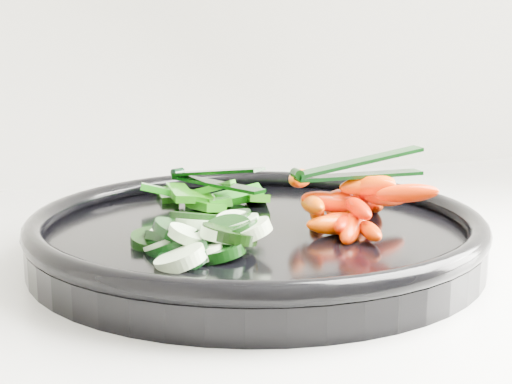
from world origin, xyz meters
name	(u,v)px	position (x,y,z in m)	size (l,w,h in m)	color
veggie_tray	(256,233)	(-0.62, 1.65, 0.95)	(0.48, 0.48, 0.04)	black
cucumber_pile	(200,237)	(-0.67, 1.61, 0.96)	(0.11, 0.12, 0.04)	black
carrot_pile	(350,205)	(-0.54, 1.62, 0.97)	(0.11, 0.13, 0.06)	#FB2600
pepper_pile	(210,198)	(-0.63, 1.74, 0.96)	(0.12, 0.11, 0.03)	#1C6C0A
tong_carrot	(356,169)	(-0.54, 1.62, 1.00)	(0.11, 0.02, 0.02)	black
tong_pepper	(214,177)	(-0.62, 1.75, 0.98)	(0.07, 0.11, 0.02)	black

